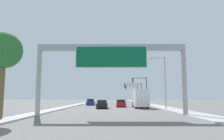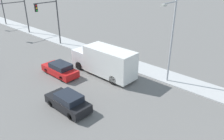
{
  "view_description": "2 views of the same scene",
  "coord_description": "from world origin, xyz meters",
  "views": [
    {
      "loc": [
        0.24,
        -6.47,
        2.06
      ],
      "look_at": [
        0.0,
        29.88,
        6.52
      ],
      "focal_mm": 35.0,
      "sensor_mm": 36.0,
      "label": 1
    },
    {
      "loc": [
        -10.9,
        18.95,
        11.09
      ],
      "look_at": [
        1.57,
        30.35,
        3.25
      ],
      "focal_mm": 35.0,
      "sensor_mm": 36.0,
      "label": 2
    }
  ],
  "objects": [
    {
      "name": "street_lamp_right",
      "position": [
        8.28,
        28.7,
        5.03
      ],
      "size": [
        2.6,
        0.28,
        8.51
      ],
      "color": "#9EA0A5",
      "rests_on": "ground"
    },
    {
      "name": "truck_box_primary",
      "position": [
        5.25,
        34.85,
        1.68
      ],
      "size": [
        2.45,
        8.34,
        3.3
      ],
      "color": "white",
      "rests_on": "ground"
    },
    {
      "name": "car_mid_left",
      "position": [
        -1.75,
        32.44,
        0.71
      ],
      "size": [
        1.83,
        4.37,
        1.51
      ],
      "color": "black",
      "rests_on": "ground"
    },
    {
      "name": "sidewalk_right",
      "position": [
        9.5,
        60.0,
        0.07
      ],
      "size": [
        3.0,
        120.0,
        0.15
      ],
      "color": "#B3B3B3",
      "rests_on": "ground"
    },
    {
      "name": "traffic_light_mid_block",
      "position": [
        6.73,
        58.0,
        4.2
      ],
      "size": [
        5.43,
        0.32,
        6.11
      ],
      "color": "#3D3D3F",
      "rests_on": "ground"
    },
    {
      "name": "traffic_light_near_intersection",
      "position": [
        7.4,
        48.0,
        4.62
      ],
      "size": [
        3.82,
        0.32,
        6.99
      ],
      "color": "#3D3D3F",
      "rests_on": "ground"
    },
    {
      "name": "car_mid_center",
      "position": [
        1.75,
        38.52,
        0.71
      ],
      "size": [
        1.88,
        4.77,
        1.49
      ],
      "color": "red",
      "rests_on": "ground"
    }
  ]
}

